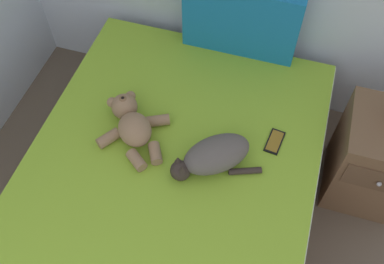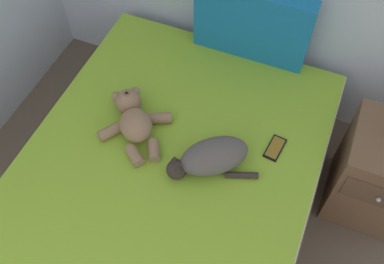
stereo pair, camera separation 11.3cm
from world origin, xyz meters
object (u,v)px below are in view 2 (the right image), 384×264
at_px(patterned_cushion, 252,24).
at_px(nightstand, 377,173).
at_px(cell_phone, 275,148).
at_px(teddy_bear, 134,119).
at_px(bed, 163,198).
at_px(cat, 210,158).

relative_size(patterned_cushion, nightstand, 1.08).
bearing_deg(cell_phone, teddy_bear, -168.75).
bearing_deg(bed, nightstand, 28.40).
height_order(patterned_cushion, cat, patterned_cushion).
bearing_deg(cat, patterned_cushion, 94.83).
xyz_separation_m(patterned_cushion, teddy_bear, (-0.38, -0.73, -0.16)).
bearing_deg(patterned_cushion, teddy_bear, -117.41).
relative_size(teddy_bear, nightstand, 0.69).
height_order(cat, cell_phone, cat).
bearing_deg(cell_phone, patterned_cushion, 119.76).
relative_size(patterned_cushion, cell_phone, 4.19).
bearing_deg(bed, patterned_cushion, 81.96).
relative_size(teddy_bear, cell_phone, 2.67).
height_order(cell_phone, nightstand, nightstand).
distance_m(bed, patterned_cushion, 1.07).
distance_m(cat, nightstand, 0.95).
distance_m(patterned_cushion, teddy_bear, 0.84).
bearing_deg(teddy_bear, bed, -41.35).
relative_size(cat, nightstand, 0.70).
distance_m(teddy_bear, cell_phone, 0.73).
xyz_separation_m(bed, nightstand, (1.02, 0.55, 0.05)).
height_order(teddy_bear, cell_phone, teddy_bear).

